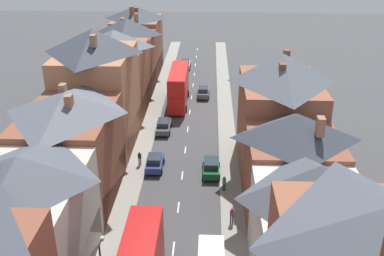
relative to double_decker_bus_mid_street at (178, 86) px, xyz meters
The scene contains 14 objects.
pavement_left 13.71m from the double_decker_bus_mid_street, 104.19° to the right, with size 2.20×104.00×0.14m, color gray.
pavement_right 14.99m from the double_decker_bus_mid_street, 62.05° to the right, with size 2.20×104.00×0.14m, color gray.
centre_line_dashes 15.39m from the double_decker_bus_mid_street, 83.13° to the right, with size 0.14×97.80×0.01m.
terrace_row_left 23.91m from the double_decker_bus_mid_street, 110.71° to the right, with size 8.00×85.99×14.18m.
terrace_row_right 40.02m from the double_decker_bus_mid_street, 72.50° to the right, with size 8.00×51.22×14.57m.
double_decker_bus_mid_street is the anchor object (origin of this frame).
car_near_silver 21.12m from the double_decker_bus_mid_street, 76.50° to the right, with size 1.90×4.28×1.64m.
car_parked_left_a 5.30m from the double_decker_bus_mid_street, 42.66° to the left, with size 1.90×4.09×1.62m.
car_parked_right_a 18.59m from the double_decker_bus_mid_street, 89.97° to the left, with size 1.90×3.81×1.71m.
car_mid_black 10.09m from the double_decker_bus_mid_street, 97.51° to the right, with size 1.90×4.52×1.60m.
car_mid_white 19.86m from the double_decker_bus_mid_street, 93.75° to the right, with size 1.90×3.85×1.64m.
pedestrian_mid_right 30.32m from the double_decker_bus_mid_street, 77.11° to the right, with size 0.36×0.22×1.61m.
pedestrian_far_left 24.93m from the double_decker_bus_mid_street, 75.56° to the right, with size 0.36×0.22×1.61m.
pedestrian_far_right 19.46m from the double_decker_bus_mid_street, 98.96° to the right, with size 0.36×0.22×1.61m.
Camera 1 is at (2.76, -11.70, 24.45)m, focal length 42.00 mm.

